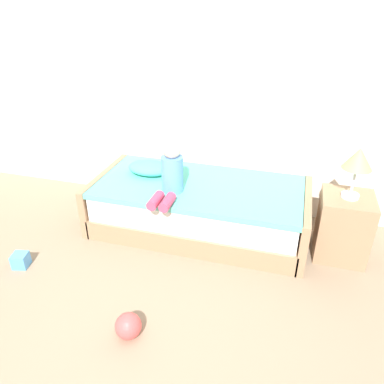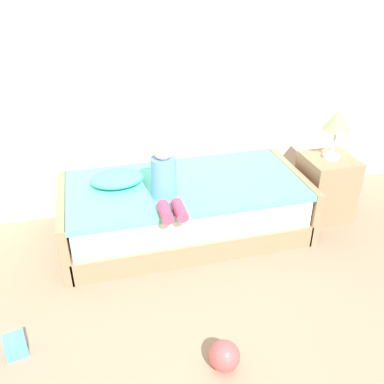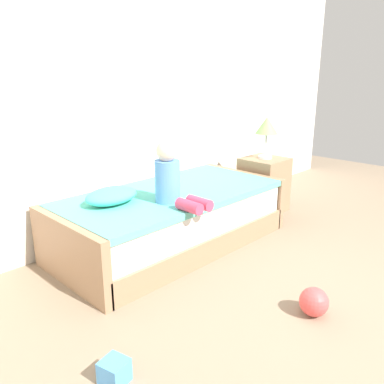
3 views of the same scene
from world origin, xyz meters
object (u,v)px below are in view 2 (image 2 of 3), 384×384
at_px(child_figure, 165,177).
at_px(table_lamp, 337,122).
at_px(nightstand, 326,187).
at_px(pillow, 117,179).
at_px(toy_block, 15,345).
at_px(toy_ball, 225,356).
at_px(bed, 185,208).

bearing_deg(child_figure, table_lamp, 6.56).
xyz_separation_m(nightstand, child_figure, (-1.56, -0.18, 0.40)).
distance_m(pillow, toy_block, 1.46).
height_order(table_lamp, toy_ball, table_lamp).
xyz_separation_m(bed, toy_block, (-1.35, -1.03, -0.18)).
bearing_deg(child_figure, toy_ball, -85.50).
relative_size(child_figure, toy_block, 3.99).
height_order(toy_ball, toy_block, toy_ball).
height_order(child_figure, toy_ball, child_figure).
xyz_separation_m(table_lamp, toy_block, (-2.70, -0.98, -0.87)).
distance_m(bed, child_figure, 0.55).
xyz_separation_m(child_figure, toy_block, (-1.14, -0.80, -0.64)).
distance_m(nightstand, table_lamp, 0.64).
height_order(child_figure, toy_block, child_figure).
bearing_deg(nightstand, toy_ball, -136.10).
relative_size(nightstand, child_figure, 1.18).
bearing_deg(toy_block, bed, 37.22).
distance_m(child_figure, toy_block, 1.53).
distance_m(nightstand, toy_ball, 2.04).
height_order(child_figure, pillow, child_figure).
bearing_deg(toy_block, child_figure, 34.95).
height_order(table_lamp, toy_block, table_lamp).
xyz_separation_m(nightstand, toy_ball, (-1.46, -1.41, -0.21)).
bearing_deg(toy_ball, bed, 85.58).
height_order(nightstand, table_lamp, table_lamp).
bearing_deg(toy_ball, pillow, 105.96).
bearing_deg(nightstand, bed, 177.92).
xyz_separation_m(nightstand, pillow, (-1.91, 0.15, 0.26)).
xyz_separation_m(child_figure, pillow, (-0.35, 0.33, -0.14)).
bearing_deg(nightstand, toy_block, -160.12).
height_order(nightstand, toy_block, nightstand).
relative_size(bed, child_figure, 4.14).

